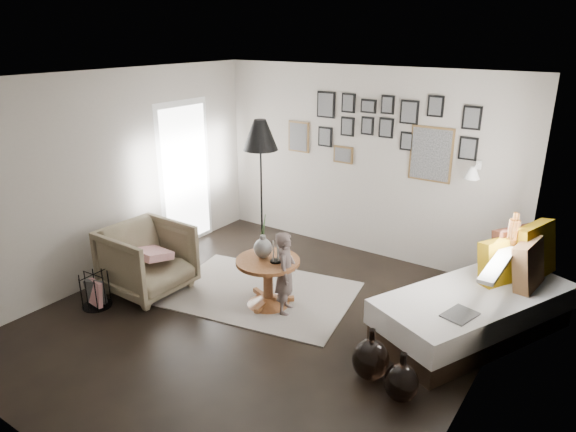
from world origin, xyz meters
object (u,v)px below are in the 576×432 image
Objects in this scene: daybed at (477,302)px; magazine_basket at (95,291)px; demijohn_large at (371,359)px; demijohn_small at (401,382)px; armchair at (148,259)px; pedestal_table at (268,284)px; child at (286,273)px; floor_lamp at (260,140)px; vase at (263,245)px.

magazine_basket is (-3.76, -1.97, -0.13)m from daybed.
demijohn_large reaches higher than magazine_basket.
demijohn_large reaches higher than demijohn_small.
armchair reaches higher than demijohn_small.
child reaches higher than pedestal_table.
floor_lamp reaches higher than pedestal_table.
daybed is 1.51m from demijohn_small.
vase is 0.42m from child.
child is at bearing 157.66° from demijohn_large.
demijohn_small is at bearing 7.76° from magazine_basket.
demijohn_small is at bearing -19.09° from vase.
magazine_basket is at bearing 161.30° from armchair.
demijohn_small is (2.72, -1.62, -1.51)m from floor_lamp.
demijohn_small is at bearing -134.19° from child.
armchair is at bearing -112.18° from floor_lamp.
demijohn_small is (-0.21, -1.49, -0.15)m from daybed.
child is (1.06, -0.96, -1.20)m from floor_lamp.
daybed is 5.05× the size of demijohn_small.
floor_lamp is (-0.80, 0.94, 1.42)m from pedestal_table.
armchair is 0.94× the size of child.
child is at bearing 158.37° from demijohn_small.
floor_lamp is at bearing 25.34° from child.
pedestal_table is at bearing -49.71° from floor_lamp.
pedestal_table is at bearing -68.01° from armchair.
pedestal_table is 2.00m from magazine_basket.
vase is 1.83m from demijohn_large.
magazine_basket is (-0.22, -0.61, -0.22)m from armchair.
vase is 2.39m from daybed.
pedestal_table reaches higher than demijohn_large.
demijohn_large is (2.37, -1.50, -1.49)m from floor_lamp.
floor_lamp reaches higher than armchair.
floor_lamp reaches higher than daybed.
armchair is 1.75m from child.
demijohn_large is (-0.56, -1.37, -0.13)m from daybed.
demijohn_small is at bearing -91.35° from armchair.
floor_lamp reaches higher than child.
armchair is 2.05m from floor_lamp.
vase reaches higher than pedestal_table.
demijohn_small is (3.33, -0.13, -0.24)m from armchair.
pedestal_table is 1.42× the size of demijohn_large.
floor_lamp is at bearing 149.29° from demijohn_small.
floor_lamp reaches higher than demijohn_small.
demijohn_small is 1.82m from child.
demijohn_large is at bearing -32.25° from floor_lamp.
vase reaches higher than daybed.
demijohn_large is at bearing 10.68° from magazine_basket.
daybed is at bearing 67.65° from demijohn_large.
armchair is (-1.41, -0.54, 0.15)m from pedestal_table.
floor_lamp reaches higher than demijohn_large.
demijohn_large is (1.57, -0.55, -0.07)m from pedestal_table.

